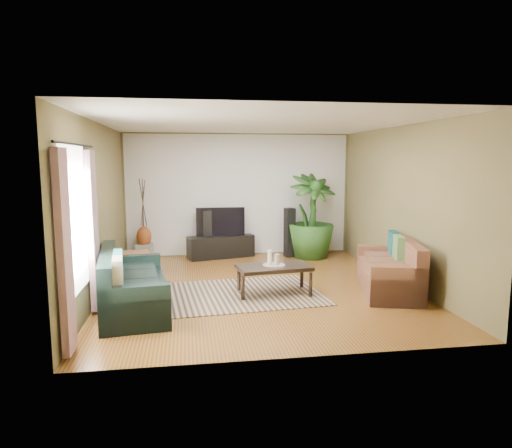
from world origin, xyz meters
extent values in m
plane|color=#915925|center=(0.00, 0.00, 0.00)|extent=(5.50, 5.50, 0.00)
plane|color=white|center=(0.00, 0.00, 2.70)|extent=(5.50, 5.50, 0.00)
plane|color=brown|center=(0.00, 2.75, 1.35)|extent=(5.00, 0.00, 5.00)
plane|color=brown|center=(0.00, -2.75, 1.35)|extent=(5.00, 0.00, 5.00)
plane|color=brown|center=(-2.50, 0.00, 1.35)|extent=(0.00, 5.50, 5.50)
plane|color=brown|center=(2.50, 0.00, 1.35)|extent=(0.00, 5.50, 5.50)
plane|color=white|center=(0.00, 2.74, 1.35)|extent=(4.90, 0.00, 4.90)
plane|color=white|center=(-2.48, -1.60, 1.40)|extent=(0.00, 1.80, 1.80)
cube|color=gray|center=(-2.43, -2.35, 1.15)|extent=(0.08, 0.35, 2.20)
cube|color=gray|center=(-2.43, -0.85, 1.15)|extent=(0.08, 0.35, 2.20)
cylinder|color=black|center=(-2.43, -1.60, 2.30)|extent=(0.03, 1.90, 0.03)
cube|color=black|center=(-1.92, -0.83, 0.42)|extent=(1.11, 2.12, 0.85)
cube|color=brown|center=(2.07, -0.50, 0.42)|extent=(1.24, 1.94, 0.85)
cube|color=tan|center=(-0.37, -0.32, 0.01)|extent=(2.75, 2.06, 0.01)
cube|color=black|center=(0.20, -0.39, 0.23)|extent=(1.20, 0.76, 0.46)
cylinder|color=gray|center=(0.20, -0.39, 0.47)|extent=(0.35, 0.35, 0.02)
cylinder|color=white|center=(0.14, -0.36, 0.59)|extent=(0.07, 0.07, 0.23)
cylinder|color=beige|center=(0.24, -0.43, 0.57)|extent=(0.07, 0.07, 0.18)
cylinder|color=beige|center=(0.27, -0.33, 0.55)|extent=(0.07, 0.07, 0.14)
cube|color=black|center=(-0.43, 2.50, 0.24)|extent=(1.50, 0.78, 0.48)
cube|color=black|center=(-0.43, 2.50, 0.79)|extent=(1.05, 0.06, 0.62)
cube|color=black|center=(-0.71, 2.50, 0.52)|extent=(0.21, 0.23, 1.04)
cube|color=black|center=(1.07, 2.35, 0.54)|extent=(0.24, 0.25, 1.08)
imported|color=#204717|center=(1.51, 2.20, 0.91)|extent=(1.28, 1.28, 1.82)
cylinder|color=black|center=(1.51, 2.20, 0.13)|extent=(0.34, 0.34, 0.26)
cube|color=#969593|center=(-2.06, 2.50, 0.17)|extent=(0.35, 0.35, 0.34)
ellipsoid|color=brown|center=(-2.06, 2.50, 0.50)|extent=(0.32, 0.32, 0.44)
cube|color=#995C32|center=(-2.07, 0.73, 0.26)|extent=(0.58, 0.58, 0.52)
camera|label=1|loc=(-1.14, -7.31, 2.12)|focal=32.00mm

